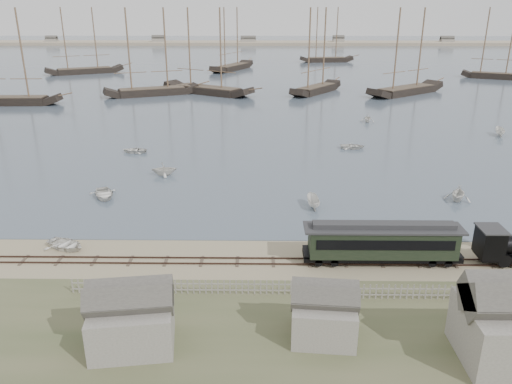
{
  "coord_description": "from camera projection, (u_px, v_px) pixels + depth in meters",
  "views": [
    {
      "loc": [
        -1.97,
        -38.98,
        20.03
      ],
      "look_at": [
        -2.55,
        5.35,
        3.5
      ],
      "focal_mm": 35.0,
      "sensor_mm": 36.0,
      "label": 1
    }
  ],
  "objects": [
    {
      "name": "rowboat_7",
      "position": [
        368.0,
        118.0,
        91.53
      ],
      "size": [
        3.36,
        3.04,
        1.54
      ],
      "primitive_type": "imported",
      "rotation": [
        0.0,
        0.0,
        6.09
      ],
      "color": "silver",
      "rests_on": "harbor_water"
    },
    {
      "name": "rail_track",
      "position": [
        285.0,
        262.0,
        41.61
      ],
      "size": [
        120.0,
        1.8,
        0.16
      ],
      "color": "#38251E",
      "rests_on": "ground"
    },
    {
      "name": "picket_fence_east",
      "position": [
        460.0,
        299.0,
        36.32
      ],
      "size": [
        15.0,
        0.1,
        1.2
      ],
      "primitive_type": null,
      "color": "slate",
      "rests_on": "ground"
    },
    {
      "name": "rowboat_5",
      "position": [
        500.0,
        132.0,
        81.83
      ],
      "size": [
        3.59,
        2.03,
        1.31
      ],
      "primitive_type": "imported",
      "rotation": [
        0.0,
        0.0,
        2.9
      ],
      "color": "silver",
      "rests_on": "harbor_water"
    },
    {
      "name": "schooner_7",
      "position": [
        232.0,
        39.0,
        163.35
      ],
      "size": [
        14.47,
        23.15,
        20.0
      ],
      "primitive_type": null,
      "rotation": [
        0.0,
        0.0,
        1.14
      ],
      "color": "black",
      "rests_on": "harbor_water"
    },
    {
      "name": "rowboat_6",
      "position": [
        135.0,
        150.0,
        72.47
      ],
      "size": [
        2.73,
        3.67,
        0.73
      ],
      "primitive_type": "imported",
      "rotation": [
        0.0,
        0.0,
        4.65
      ],
      "color": "silver",
      "rests_on": "harbor_water"
    },
    {
      "name": "schooner_6",
      "position": [
        81.0,
        41.0,
        154.63
      ],
      "size": [
        23.52,
        15.54,
        20.0
      ],
      "primitive_type": null,
      "rotation": [
        0.0,
        0.0,
        0.47
      ],
      "color": "black",
      "rests_on": "harbor_water"
    },
    {
      "name": "shed_left",
      "position": [
        134.0,
        345.0,
        31.44
      ],
      "size": [
        5.0,
        4.0,
        4.1
      ],
      "primitive_type": null,
      "color": "slate",
      "rests_on": "ground"
    },
    {
      "name": "schooner_0",
      "position": [
        6.0,
        57.0,
        104.57
      ],
      "size": [
        20.2,
        5.37,
        20.0
      ],
      "primitive_type": null,
      "rotation": [
        0.0,
        0.0,
        0.04
      ],
      "color": "black",
      "rests_on": "harbor_water"
    },
    {
      "name": "shed_right",
      "position": [
        508.0,
        359.0,
        30.22
      ],
      "size": [
        6.0,
        5.0,
        5.1
      ],
      "primitive_type": null,
      "color": "slate",
      "rests_on": "ground"
    },
    {
      "name": "shed_mid",
      "position": [
        323.0,
        337.0,
        32.23
      ],
      "size": [
        4.0,
        3.5,
        3.6
      ],
      "primitive_type": null,
      "color": "slate",
      "rests_on": "ground"
    },
    {
      "name": "ground",
      "position": [
        284.0,
        251.0,
        43.49
      ],
      "size": [
        600.0,
        600.0,
        0.0
      ],
      "primitive_type": "plane",
      "color": "tan",
      "rests_on": "ground"
    },
    {
      "name": "rowboat_4",
      "position": [
        458.0,
        193.0,
        54.4
      ],
      "size": [
        4.13,
        3.92,
        1.71
      ],
      "primitive_type": "imported",
      "rotation": [
        0.0,
        0.0,
        5.84
      ],
      "color": "silver",
      "rests_on": "harbor_water"
    },
    {
      "name": "schooner_3",
      "position": [
        318.0,
        51.0,
        119.11
      ],
      "size": [
        14.65,
        18.41,
        20.0
      ],
      "primitive_type": null,
      "rotation": [
        0.0,
        0.0,
        0.97
      ],
      "color": "black",
      "rests_on": "harbor_water"
    },
    {
      "name": "schooner_2",
      "position": [
        206.0,
        51.0,
        118.14
      ],
      "size": [
        23.76,
        17.54,
        20.0
      ],
      "primitive_type": null,
      "rotation": [
        0.0,
        0.0,
        -0.55
      ],
      "color": "black",
      "rests_on": "harbor_water"
    },
    {
      "name": "beached_dinghy",
      "position": [
        66.0,
        244.0,
        43.84
      ],
      "size": [
        4.1,
        4.58,
        0.78
      ],
      "primitive_type": "imported",
      "rotation": [
        0.0,
        0.0,
        1.11
      ],
      "color": "silver",
      "rests_on": "ground"
    },
    {
      "name": "schooner_4",
      "position": [
        410.0,
        51.0,
        117.61
      ],
      "size": [
        22.32,
        19.32,
        20.0
      ],
      "primitive_type": null,
      "rotation": [
        0.0,
        0.0,
        0.67
      ],
      "color": "black",
      "rests_on": "harbor_water"
    },
    {
      "name": "schooner_8",
      "position": [
        328.0,
        35.0,
        187.42
      ],
      "size": [
        20.66,
        7.74,
        20.0
      ],
      "primitive_type": null,
      "rotation": [
        0.0,
        0.0,
        0.16
      ],
      "color": "black",
      "rests_on": "harbor_water"
    },
    {
      "name": "schooner_1",
      "position": [
        149.0,
        52.0,
        116.01
      ],
      "size": [
        22.59,
        13.28,
        20.0
      ],
      "primitive_type": null,
      "rotation": [
        0.0,
        0.0,
        0.39
      ],
      "color": "black",
      "rests_on": "harbor_water"
    },
    {
      "name": "rowboat_1",
      "position": [
        164.0,
        169.0,
        62.58
      ],
      "size": [
        3.09,
        3.47,
        1.67
      ],
      "primitive_type": "imported",
      "rotation": [
        0.0,
        0.0,
        1.69
      ],
      "color": "silver",
      "rests_on": "harbor_water"
    },
    {
      "name": "harbor_water",
      "position": [
        268.0,
        59.0,
        202.76
      ],
      "size": [
        600.0,
        336.0,
        0.06
      ],
      "primitive_type": "cube",
      "color": "#404D5B",
      "rests_on": "ground"
    },
    {
      "name": "picket_fence_west",
      "position": [
        201.0,
        294.0,
        37.02
      ],
      "size": [
        19.0,
        0.1,
        1.2
      ],
      "primitive_type": null,
      "color": "slate",
      "rests_on": "ground"
    },
    {
      "name": "passenger_coach",
      "position": [
        382.0,
        241.0,
        40.83
      ],
      "size": [
        12.89,
        2.49,
        3.13
      ],
      "color": "black",
      "rests_on": "ground"
    },
    {
      "name": "rowboat_3",
      "position": [
        353.0,
        146.0,
        74.49
      ],
      "size": [
        2.86,
        3.82,
        0.76
      ],
      "primitive_type": "imported",
      "rotation": [
        0.0,
        0.0,
        1.5
      ],
      "color": "silver",
      "rests_on": "harbor_water"
    },
    {
      "name": "rowboat_0",
      "position": [
        104.0,
        194.0,
        55.38
      ],
      "size": [
        4.95,
        4.34,
        0.85
      ],
      "primitive_type": "imported",
      "rotation": [
        0.0,
        0.0,
        0.41
      ],
      "color": "silver",
      "rests_on": "harbor_water"
    },
    {
      "name": "schooner_5",
      "position": [
        499.0,
        43.0,
        143.26
      ],
      "size": [
        17.82,
        11.36,
        20.0
      ],
      "primitive_type": null,
      "rotation": [
        0.0,
        0.0,
        -0.44
      ],
      "color": "black",
      "rests_on": "harbor_water"
    },
    {
      "name": "far_spit",
      "position": [
        266.0,
        45.0,
        277.72
      ],
      "size": [
        500.0,
        20.0,
        1.8
      ],
      "primitive_type": "cube",
      "color": "tan",
      "rests_on": "ground"
    },
    {
      "name": "rowboat_2",
      "position": [
        313.0,
        202.0,
        52.55
      ],
      "size": [
        3.23,
        1.44,
        1.22
      ],
      "primitive_type": "imported",
      "rotation": [
        0.0,
        0.0,
        3.22
      ],
      "color": "silver",
      "rests_on": "harbor_water"
    }
  ]
}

